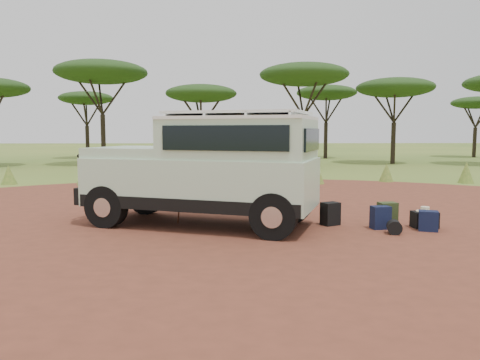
{
  "coord_description": "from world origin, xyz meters",
  "views": [
    {
      "loc": [
        -0.58,
        -9.73,
        2.07
      ],
      "look_at": [
        -0.26,
        0.45,
        1.0
      ],
      "focal_mm": 35.0,
      "sensor_mm": 36.0,
      "label": 1
    }
  ],
  "objects_px": {
    "backpack_navy": "(380,218)",
    "hard_case": "(424,220)",
    "duffel_navy": "(428,221)",
    "walking_staff": "(180,196)",
    "backpack_olive": "(387,214)",
    "safari_vehicle": "(208,171)",
    "backpack_black": "(330,214)"
  },
  "relations": [
    {
      "from": "safari_vehicle",
      "to": "walking_staff",
      "type": "height_order",
      "value": "safari_vehicle"
    },
    {
      "from": "backpack_olive",
      "to": "duffel_navy",
      "type": "height_order",
      "value": "backpack_olive"
    },
    {
      "from": "walking_staff",
      "to": "hard_case",
      "type": "xyz_separation_m",
      "value": [
        5.26,
        -0.46,
        -0.48
      ]
    },
    {
      "from": "backpack_olive",
      "to": "duffel_navy",
      "type": "bearing_deg",
      "value": -47.18
    },
    {
      "from": "walking_staff",
      "to": "backpack_black",
      "type": "height_order",
      "value": "walking_staff"
    },
    {
      "from": "hard_case",
      "to": "walking_staff",
      "type": "bearing_deg",
      "value": 172.04
    },
    {
      "from": "safari_vehicle",
      "to": "hard_case",
      "type": "relative_size",
      "value": 10.73
    },
    {
      "from": "hard_case",
      "to": "backpack_black",
      "type": "bearing_deg",
      "value": 167.01
    },
    {
      "from": "backpack_black",
      "to": "duffel_navy",
      "type": "height_order",
      "value": "backpack_black"
    },
    {
      "from": "duffel_navy",
      "to": "backpack_olive",
      "type": "bearing_deg",
      "value": 161.96
    },
    {
      "from": "walking_staff",
      "to": "duffel_navy",
      "type": "distance_m",
      "value": 5.27
    },
    {
      "from": "backpack_black",
      "to": "hard_case",
      "type": "xyz_separation_m",
      "value": [
        1.95,
        -0.34,
        -0.08
      ]
    },
    {
      "from": "walking_staff",
      "to": "backpack_olive",
      "type": "relative_size",
      "value": 2.6
    },
    {
      "from": "safari_vehicle",
      "to": "hard_case",
      "type": "xyz_separation_m",
      "value": [
        4.63,
        -0.41,
        -1.01
      ]
    },
    {
      "from": "walking_staff",
      "to": "duffel_navy",
      "type": "height_order",
      "value": "walking_staff"
    },
    {
      "from": "backpack_navy",
      "to": "safari_vehicle",
      "type": "bearing_deg",
      "value": 164.12
    },
    {
      "from": "backpack_navy",
      "to": "hard_case",
      "type": "height_order",
      "value": "backpack_navy"
    },
    {
      "from": "backpack_navy",
      "to": "hard_case",
      "type": "bearing_deg",
      "value": -3.6
    },
    {
      "from": "backpack_olive",
      "to": "safari_vehicle",
      "type": "bearing_deg",
      "value": 168.0
    },
    {
      "from": "backpack_olive",
      "to": "duffel_navy",
      "type": "xyz_separation_m",
      "value": [
        0.67,
        -0.53,
        -0.05
      ]
    },
    {
      "from": "backpack_black",
      "to": "hard_case",
      "type": "height_order",
      "value": "backpack_black"
    },
    {
      "from": "backpack_black",
      "to": "backpack_olive",
      "type": "relative_size",
      "value": 0.97
    },
    {
      "from": "safari_vehicle",
      "to": "backpack_black",
      "type": "relative_size",
      "value": 10.6
    },
    {
      "from": "backpack_navy",
      "to": "hard_case",
      "type": "xyz_separation_m",
      "value": [
        0.98,
        0.08,
        -0.07
      ]
    },
    {
      "from": "safari_vehicle",
      "to": "backpack_olive",
      "type": "distance_m",
      "value": 4.01
    },
    {
      "from": "backpack_navy",
      "to": "backpack_olive",
      "type": "height_order",
      "value": "backpack_olive"
    },
    {
      "from": "safari_vehicle",
      "to": "hard_case",
      "type": "bearing_deg",
      "value": 14.64
    },
    {
      "from": "backpack_olive",
      "to": "walking_staff",
      "type": "bearing_deg",
      "value": 167.79
    },
    {
      "from": "backpack_black",
      "to": "backpack_olive",
      "type": "bearing_deg",
      "value": -33.0
    },
    {
      "from": "hard_case",
      "to": "backpack_olive",
      "type": "bearing_deg",
      "value": 160.83
    },
    {
      "from": "backpack_navy",
      "to": "duffel_navy",
      "type": "bearing_deg",
      "value": -22.59
    },
    {
      "from": "backpack_navy",
      "to": "duffel_navy",
      "type": "relative_size",
      "value": 1.15
    }
  ]
}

